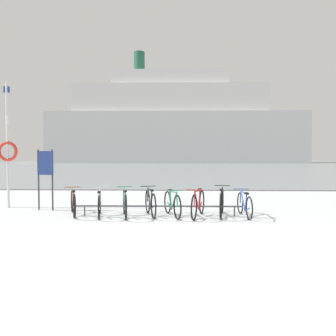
# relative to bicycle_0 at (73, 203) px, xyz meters

# --- Properties ---
(ground) EXTENTS (80.00, 132.00, 0.08)m
(ground) POSITION_rel_bicycle_0_xyz_m (2.87, 50.96, -0.39)
(ground) COLOR silver
(bike_rack) EXTENTS (4.77, 0.09, 0.31)m
(bike_rack) POSITION_rel_bicycle_0_xyz_m (2.50, -0.07, -0.08)
(bike_rack) COLOR #4C5156
(bike_rack) RESTS_ON ground
(bicycle_0) EXTENTS (0.71, 1.66, 0.79)m
(bicycle_0) POSITION_rel_bicycle_0_xyz_m (0.00, 0.00, 0.00)
(bicycle_0) COLOR black
(bicycle_0) RESTS_ON ground
(bicycle_1) EXTENTS (0.49, 1.64, 0.79)m
(bicycle_1) POSITION_rel_bicycle_0_xyz_m (0.81, -0.19, 0.00)
(bicycle_1) COLOR black
(bicycle_1) RESTS_ON ground
(bicycle_2) EXTENTS (0.51, 1.72, 0.82)m
(bicycle_2) POSITION_rel_bicycle_0_xyz_m (1.54, -0.21, 0.02)
(bicycle_2) COLOR black
(bicycle_2) RESTS_ON ground
(bicycle_3) EXTENTS (0.56, 1.63, 0.83)m
(bicycle_3) POSITION_rel_bicycle_0_xyz_m (2.25, -0.07, 0.02)
(bicycle_3) COLOR black
(bicycle_3) RESTS_ON ground
(bicycle_4) EXTENTS (0.62, 1.61, 0.79)m
(bicycle_4) POSITION_rel_bicycle_0_xyz_m (2.88, -0.12, 0.00)
(bicycle_4) COLOR black
(bicycle_4) RESTS_ON ground
(bicycle_5) EXTENTS (0.59, 1.76, 0.83)m
(bicycle_5) POSITION_rel_bicycle_0_xyz_m (3.60, -0.20, 0.02)
(bicycle_5) COLOR black
(bicycle_5) RESTS_ON ground
(bicycle_6) EXTENTS (0.46, 1.71, 0.84)m
(bicycle_6) POSITION_rel_bicycle_0_xyz_m (4.29, 0.01, 0.03)
(bicycle_6) COLOR black
(bicycle_6) RESTS_ON ground
(bicycle_7) EXTENTS (0.46, 1.62, 0.75)m
(bicycle_7) POSITION_rel_bicycle_0_xyz_m (4.92, -0.10, -0.01)
(bicycle_7) COLOR black
(bicycle_7) RESTS_ON ground
(info_sign) EXTENTS (0.55, 0.16, 1.92)m
(info_sign) POSITION_rel_bicycle_0_xyz_m (-1.14, 0.84, 0.94)
(info_sign) COLOR #33383D
(info_sign) RESTS_ON ground
(rescue_post) EXTENTS (0.67, 0.10, 4.13)m
(rescue_post) POSITION_rel_bicycle_0_xyz_m (-2.58, 1.33, 1.64)
(rescue_post) COLOR silver
(rescue_post) RESTS_ON ground
(ferry_ship) EXTENTS (53.70, 13.63, 23.92)m
(ferry_ship) POSITION_rel_bicycle_0_xyz_m (1.96, 65.84, 7.67)
(ferry_ship) COLOR silver
(ferry_ship) RESTS_ON ground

